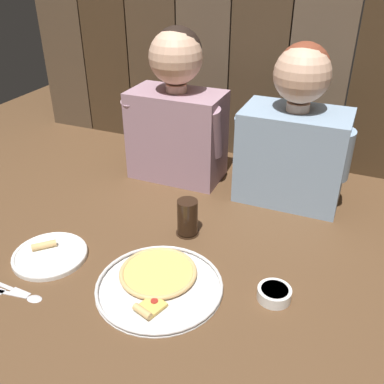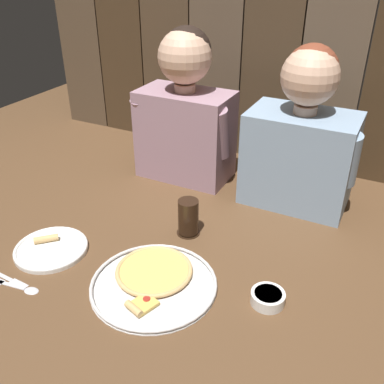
{
  "view_description": "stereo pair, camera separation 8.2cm",
  "coord_description": "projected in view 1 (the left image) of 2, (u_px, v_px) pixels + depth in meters",
  "views": [
    {
      "loc": [
        0.45,
        -0.96,
        0.84
      ],
      "look_at": [
        0.0,
        0.1,
        0.18
      ],
      "focal_mm": 40.26,
      "sensor_mm": 36.0,
      "label": 1
    },
    {
      "loc": [
        0.52,
        -0.92,
        0.84
      ],
      "look_at": [
        0.0,
        0.1,
        0.18
      ],
      "focal_mm": 40.26,
      "sensor_mm": 36.0,
      "label": 2
    }
  ],
  "objects": [
    {
      "name": "table_knife",
      "position": [
        8.0,
        287.0,
        1.21
      ],
      "size": [
        0.16,
        0.03,
        0.01
      ],
      "color": "silver",
      "rests_on": "ground"
    },
    {
      "name": "dinner_plate",
      "position": [
        50.0,
        255.0,
        1.33
      ],
      "size": [
        0.23,
        0.23,
        0.03
      ],
      "color": "white",
      "rests_on": "ground"
    },
    {
      "name": "table_spoon",
      "position": [
        27.0,
        296.0,
        1.18
      ],
      "size": [
        0.14,
        0.04,
        0.01
      ],
      "color": "silver",
      "rests_on": "ground"
    },
    {
      "name": "drinking_glass",
      "position": [
        187.0,
        218.0,
        1.41
      ],
      "size": [
        0.08,
        0.08,
        0.12
      ],
      "color": "black",
      "rests_on": "ground"
    },
    {
      "name": "diner_left",
      "position": [
        177.0,
        110.0,
        1.67
      ],
      "size": [
        0.4,
        0.21,
        0.59
      ],
      "color": "gray",
      "rests_on": "ground"
    },
    {
      "name": "diner_right",
      "position": [
        295.0,
        133.0,
        1.52
      ],
      "size": [
        0.41,
        0.23,
        0.57
      ],
      "color": "#849EB7",
      "rests_on": "ground"
    },
    {
      "name": "ground_plane",
      "position": [
        179.0,
        257.0,
        1.33
      ],
      "size": [
        3.2,
        3.2,
        0.0
      ],
      "primitive_type": "plane",
      "color": "brown"
    },
    {
      "name": "dipping_bowl",
      "position": [
        274.0,
        293.0,
        1.17
      ],
      "size": [
        0.09,
        0.09,
        0.03
      ],
      "color": "white",
      "rests_on": "ground"
    },
    {
      "name": "pizza_tray",
      "position": [
        159.0,
        281.0,
        1.22
      ],
      "size": [
        0.36,
        0.36,
        0.03
      ],
      "color": "silver",
      "rests_on": "ground"
    }
  ]
}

